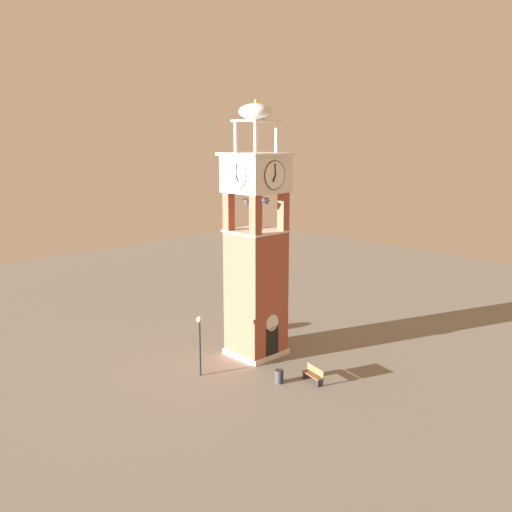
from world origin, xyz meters
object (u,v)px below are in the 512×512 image
Objects in this scene: trash_bin at (279,376)px; park_bench at (314,374)px; clock_tower at (256,257)px; lamp_post at (200,335)px.

park_bench is at bearing -40.38° from trash_bin.
clock_tower is 8.47m from park_bench.
clock_tower reaches higher than lamp_post.
clock_tower is 20.87× the size of trash_bin.
clock_tower reaches higher than trash_bin.
park_bench is (-0.65, -5.67, -6.25)m from clock_tower.
clock_tower is 7.99m from trash_bin.
lamp_post is (-4.99, -0.24, -4.10)m from clock_tower.
trash_bin is at bearing -117.41° from clock_tower.
lamp_post is 5.41m from trash_bin.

